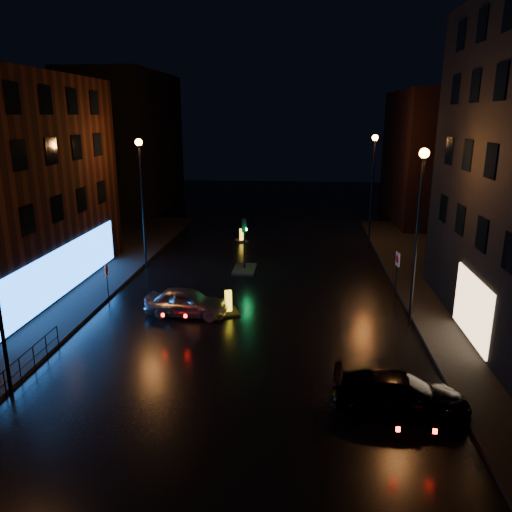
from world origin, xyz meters
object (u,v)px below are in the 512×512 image
object	(u,v)px
silver_hatchback	(187,302)
dark_sedan	(400,394)
bollard_near	(228,308)
road_sign_right	(397,263)
road_sign_left	(107,273)
traffic_signal	(244,262)
bollard_far	(241,239)

from	to	relation	value
silver_hatchback	dark_sedan	bearing A→B (deg)	-126.52
silver_hatchback	bollard_near	xyz separation A→B (m)	(2.05, 0.50, -0.44)
silver_hatchback	road_sign_right	distance (m)	12.00
bollard_near	road_sign_left	xyz separation A→B (m)	(-6.74, 1.03, 1.33)
silver_hatchback	road_sign_left	size ratio (longest dim) A/B	1.96
traffic_signal	bollard_far	size ratio (longest dim) A/B	2.48
road_sign_left	traffic_signal	bearing A→B (deg)	37.37
road_sign_left	silver_hatchback	bearing A→B (deg)	-24.56
traffic_signal	road_sign_right	bearing A→B (deg)	-21.26
road_sign_left	road_sign_right	size ratio (longest dim) A/B	0.89
dark_sedan	traffic_signal	bearing A→B (deg)	29.96
silver_hatchback	road_sign_right	size ratio (longest dim) A/B	1.75
bollard_near	road_sign_left	world-z (taller)	road_sign_left
silver_hatchback	road_sign_left	world-z (taller)	road_sign_left
bollard_near	bollard_far	size ratio (longest dim) A/B	1.16
dark_sedan	road_sign_left	size ratio (longest dim) A/B	2.15
dark_sedan	road_sign_right	size ratio (longest dim) A/B	1.93
bollard_near	silver_hatchback	bearing A→B (deg)	171.29
dark_sedan	road_sign_right	bearing A→B (deg)	-3.69
bollard_near	road_sign_right	size ratio (longest dim) A/B	0.68
traffic_signal	bollard_far	bearing A→B (deg)	98.38
bollard_far	road_sign_left	world-z (taller)	road_sign_left
silver_hatchback	road_sign_left	distance (m)	5.01
road_sign_right	silver_hatchback	bearing A→B (deg)	12.85
road_sign_right	bollard_far	bearing A→B (deg)	-56.39
silver_hatchback	road_sign_right	xyz separation A→B (m)	(11.10, 4.41, 1.07)
road_sign_left	road_sign_right	xyz separation A→B (m)	(15.79, 2.88, 0.19)
bollard_near	bollard_far	world-z (taller)	bollard_near
bollard_near	road_sign_right	world-z (taller)	road_sign_right
dark_sedan	silver_hatchback	bearing A→B (deg)	55.31
bollard_near	bollard_far	distance (m)	15.13
bollard_far	road_sign_right	world-z (taller)	road_sign_right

